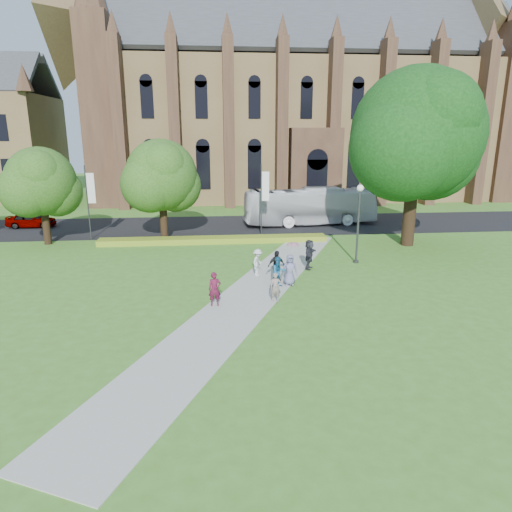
{
  "coord_description": "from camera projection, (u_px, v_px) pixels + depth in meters",
  "views": [
    {
      "loc": [
        -2.05,
        -22.29,
        8.51
      ],
      "look_at": [
        0.39,
        2.99,
        1.6
      ],
      "focal_mm": 32.0,
      "sensor_mm": 36.0,
      "label": 1
    }
  ],
  "objects": [
    {
      "name": "tour_coach",
      "position": [
        310.0,
        206.0,
        43.0
      ],
      "size": [
        12.68,
        4.14,
        3.47
      ],
      "primitive_type": "imported",
      "rotation": [
        0.0,
        0.0,
        1.67
      ],
      "color": "silver",
      "rests_on": "road"
    },
    {
      "name": "pedestrian_1",
      "position": [
        278.0,
        272.0,
        25.64
      ],
      "size": [
        1.01,
        0.89,
        1.74
      ],
      "primitive_type": "imported",
      "rotation": [
        0.0,
        0.0,
        0.31
      ],
      "color": "#1A5982",
      "rests_on": "footpath"
    },
    {
      "name": "flower_hedge",
      "position": [
        214.0,
        240.0,
        36.26
      ],
      "size": [
        18.0,
        1.4,
        0.45
      ],
      "primitive_type": "cube",
      "color": "gold",
      "rests_on": "ground"
    },
    {
      "name": "car_0",
      "position": [
        31.0,
        220.0,
        41.85
      ],
      "size": [
        4.3,
        1.83,
        1.45
      ],
      "primitive_type": "imported",
      "rotation": [
        0.0,
        0.0,
        1.54
      ],
      "color": "gray",
      "rests_on": "road"
    },
    {
      "name": "ground",
      "position": [
        254.0,
        301.0,
        23.83
      ],
      "size": [
        160.0,
        160.0,
        0.0
      ],
      "primitive_type": "plane",
      "color": "#4A7222",
      "rests_on": "ground"
    },
    {
      "name": "footpath",
      "position": [
        252.0,
        294.0,
        24.78
      ],
      "size": [
        15.58,
        28.54,
        0.04
      ],
      "primitive_type": "cube",
      "rotation": [
        0.0,
        0.0,
        -0.44
      ],
      "color": "#B2B2A8",
      "rests_on": "ground"
    },
    {
      "name": "pedestrian_3",
      "position": [
        276.0,
        266.0,
        26.64
      ],
      "size": [
        1.16,
        0.77,
        1.84
      ],
      "primitive_type": "imported",
      "rotation": [
        0.0,
        0.0,
        0.33
      ],
      "color": "black",
      "rests_on": "footpath"
    },
    {
      "name": "banner_pole_0",
      "position": [
        263.0,
        196.0,
        37.73
      ],
      "size": [
        0.7,
        0.1,
        6.0
      ],
      "color": "#38383D",
      "rests_on": "ground"
    },
    {
      "name": "road",
      "position": [
        235.0,
        225.0,
        43.04
      ],
      "size": [
        160.0,
        10.0,
        0.02
      ],
      "primitive_type": "cube",
      "color": "black",
      "rests_on": "ground"
    },
    {
      "name": "pedestrian_0",
      "position": [
        215.0,
        289.0,
        22.84
      ],
      "size": [
        0.66,
        0.45,
        1.74
      ],
      "primitive_type": "imported",
      "rotation": [
        0.0,
        0.0,
        0.06
      ],
      "color": "#56132D",
      "rests_on": "footpath"
    },
    {
      "name": "parasol",
      "position": [
        293.0,
        249.0,
        25.74
      ],
      "size": [
        0.7,
        0.7,
        0.6
      ],
      "primitive_type": "imported",
      "rotation": [
        0.0,
        0.0,
        0.02
      ],
      "color": "#E2A0B9",
      "rests_on": "pedestrian_4"
    },
    {
      "name": "pedestrian_5",
      "position": [
        309.0,
        254.0,
        29.05
      ],
      "size": [
        1.23,
        1.84,
        1.9
      ],
      "primitive_type": "imported",
      "rotation": [
        0.0,
        0.0,
        1.15
      ],
      "color": "#2B2B33",
      "rests_on": "footpath"
    },
    {
      "name": "street_tree_1",
      "position": [
        161.0,
        175.0,
        35.83
      ],
      "size": [
        5.6,
        5.6,
        8.05
      ],
      "color": "#332114",
      "rests_on": "ground"
    },
    {
      "name": "street_tree_0",
      "position": [
        41.0,
        182.0,
        34.61
      ],
      "size": [
        5.2,
        5.2,
        7.5
      ],
      "color": "#332114",
      "rests_on": "ground"
    },
    {
      "name": "pedestrian_4",
      "position": [
        290.0,
        270.0,
        25.94
      ],
      "size": [
        0.88,
        0.57,
        1.79
      ],
      "primitive_type": "imported",
      "rotation": [
        0.0,
        0.0,
        0.0
      ],
      "color": "slate",
      "rests_on": "footpath"
    },
    {
      "name": "large_tree",
      "position": [
        417.0,
        134.0,
        33.4
      ],
      "size": [
        9.6,
        9.6,
        13.2
      ],
      "color": "#332114",
      "rests_on": "ground"
    },
    {
      "name": "pedestrian_6",
      "position": [
        276.0,
        287.0,
        23.37
      ],
      "size": [
        0.59,
        0.41,
        1.55
      ],
      "primitive_type": "imported",
      "rotation": [
        0.0,
        0.0,
        -0.07
      ],
      "color": "gray",
      "rests_on": "footpath"
    },
    {
      "name": "streetlamp",
      "position": [
        359.0,
        214.0,
        29.9
      ],
      "size": [
        0.44,
        0.44,
        5.24
      ],
      "color": "#38383D",
      "rests_on": "ground"
    },
    {
      "name": "banner_pole_1",
      "position": [
        89.0,
        198.0,
        36.44
      ],
      "size": [
        0.7,
        0.1,
        6.0
      ],
      "color": "#38383D",
      "rests_on": "ground"
    },
    {
      "name": "cathedral",
      "position": [
        302.0,
        97.0,
        59.5
      ],
      "size": [
        52.6,
        18.25,
        28.0
      ],
      "color": "olive",
      "rests_on": "ground"
    },
    {
      "name": "pedestrian_2",
      "position": [
        258.0,
        262.0,
        27.66
      ],
      "size": [
        1.03,
        1.23,
        1.66
      ],
      "primitive_type": "imported",
      "rotation": [
        0.0,
        0.0,
        1.11
      ],
      "color": "silver",
      "rests_on": "footpath"
    }
  ]
}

